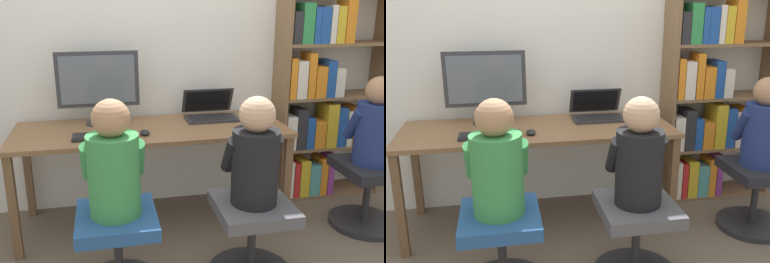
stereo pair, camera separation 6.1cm
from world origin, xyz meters
TOP-DOWN VIEW (x-y plane):
  - ground_plane at (0.00, 0.00)m, footprint 14.00×14.00m
  - wall_back at (0.00, 0.72)m, footprint 10.00×0.05m
  - desk at (0.00, 0.33)m, footprint 1.83×0.66m
  - desktop_monitor at (-0.34, 0.50)m, footprint 0.55×0.20m
  - laptop at (0.45, 0.49)m, footprint 0.38×0.30m
  - keyboard at (-0.32, 0.17)m, footprint 0.39×0.14m
  - computer_mouse_by_keyboard at (-0.06, 0.18)m, footprint 0.06×0.09m
  - office_chair_left at (-0.28, -0.40)m, footprint 0.48×0.48m
  - office_chair_right at (0.47, -0.42)m, footprint 0.48×0.48m
  - person_at_monitor at (-0.28, -0.39)m, footprint 0.32×0.29m
  - person_at_laptop at (0.47, -0.42)m, footprint 0.31×0.28m
  - bookshelf at (1.34, 0.53)m, footprint 0.87×0.27m
  - office_chair_side at (1.46, -0.02)m, footprint 0.48×0.48m
  - person_near_shelf at (1.46, -0.02)m, footprint 0.32×0.28m

SIDE VIEW (x-z plane):
  - ground_plane at x=0.00m, z-range 0.00..0.00m
  - office_chair_left at x=-0.28m, z-range 0.03..0.50m
  - office_chair_right at x=0.47m, z-range 0.03..0.50m
  - office_chair_side at x=1.46m, z-range 0.03..0.50m
  - desk at x=0.00m, z-range 0.28..0.99m
  - keyboard at x=-0.32m, z-range 0.71..0.73m
  - computer_mouse_by_keyboard at x=-0.06m, z-range 0.71..0.74m
  - person_near_shelf at x=1.46m, z-range 0.44..1.03m
  - person_at_laptop at x=0.47m, z-range 0.44..1.03m
  - person_at_monitor at x=-0.28m, z-range 0.44..1.04m
  - laptop at x=0.45m, z-range 0.65..0.86m
  - bookshelf at x=1.34m, z-range -0.04..1.59m
  - desktop_monitor at x=-0.34m, z-range 0.73..1.23m
  - wall_back at x=0.00m, z-range 0.00..2.60m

